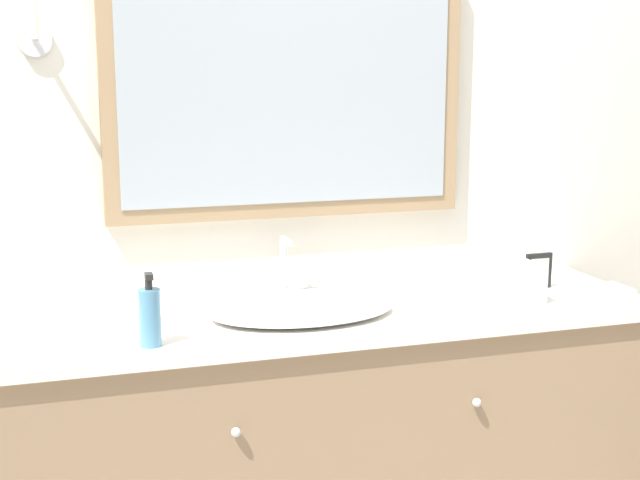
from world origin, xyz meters
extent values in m
cube|color=silver|center=(0.00, 0.61, 1.27)|extent=(8.00, 0.06, 2.55)
cube|color=#997A56|center=(-0.04, 0.56, 1.43)|extent=(1.07, 0.04, 0.72)
cube|color=#9EA8B2|center=(-0.04, 0.54, 1.43)|extent=(0.98, 0.01, 0.63)
cylinder|color=silver|center=(-0.74, 0.57, 1.57)|extent=(0.09, 0.01, 0.09)
cylinder|color=silver|center=(-0.74, 0.52, 1.57)|extent=(0.02, 0.10, 0.02)
cylinder|color=white|center=(-0.74, 0.47, 1.64)|extent=(0.02, 0.02, 0.14)
cube|color=#937556|center=(0.00, 0.30, 0.41)|extent=(1.80, 0.52, 0.81)
cube|color=silver|center=(0.00, 0.30, 0.83)|extent=(1.86, 0.55, 0.03)
sphere|color=silver|center=(-0.32, 0.03, 0.63)|extent=(0.02, 0.02, 0.02)
sphere|color=silver|center=(0.32, 0.03, 0.63)|extent=(0.02, 0.02, 0.02)
ellipsoid|color=white|center=(-0.09, 0.28, 0.86)|extent=(0.51, 0.33, 0.03)
cylinder|color=silver|center=(-0.09, 0.46, 0.86)|extent=(0.06, 0.06, 0.03)
cylinder|color=silver|center=(-0.09, 0.46, 0.94)|extent=(0.02, 0.02, 0.15)
cylinder|color=silver|center=(-0.09, 0.43, 1.02)|extent=(0.02, 0.07, 0.02)
cylinder|color=white|center=(-0.16, 0.46, 0.87)|extent=(0.05, 0.02, 0.02)
cylinder|color=white|center=(-0.01, 0.46, 0.87)|extent=(0.05, 0.02, 0.02)
cylinder|color=teal|center=(-0.51, 0.13, 0.91)|extent=(0.05, 0.05, 0.14)
cylinder|color=black|center=(-0.51, 0.13, 1.00)|extent=(0.02, 0.02, 0.04)
cube|color=black|center=(-0.51, 0.12, 1.02)|extent=(0.02, 0.03, 0.01)
cube|color=#BCBCC1|center=(0.51, 0.25, 0.90)|extent=(0.21, 0.16, 0.11)
cube|color=black|center=(0.51, 0.18, 0.90)|extent=(0.15, 0.01, 0.07)
cube|color=black|center=(0.68, 0.35, 0.90)|extent=(0.08, 0.01, 0.11)
cube|color=beige|center=(0.68, 0.34, 0.90)|extent=(0.06, 0.00, 0.08)
cube|color=#A8B7C6|center=(0.79, 0.20, 0.86)|extent=(0.19, 0.12, 0.03)
camera|label=1|loc=(-0.73, -1.97, 1.51)|focal=50.00mm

